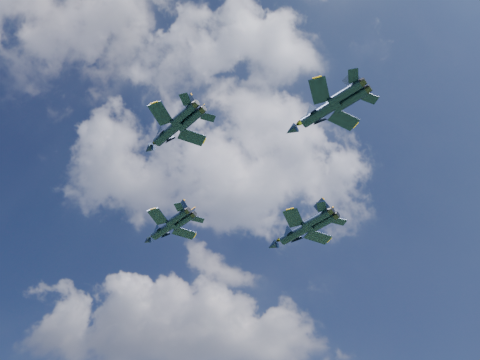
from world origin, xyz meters
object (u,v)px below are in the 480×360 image
Objects in this scene: jet_lead at (163,230)px; jet_slot at (318,114)px; jet_right at (295,233)px; jet_left at (167,133)px.

jet_slot is at bearing -91.32° from jet_lead.
jet_right reaches higher than jet_lead.
jet_left is 0.79× the size of jet_right.
jet_lead is 25.69m from jet_right.
jet_lead is at bearing 136.09° from jet_right.
jet_lead is 24.98m from jet_left.
jet_left is 23.83m from jet_slot.
jet_lead is at bearing 52.38° from jet_left.
jet_slot is (27.61, -25.97, 1.69)m from jet_lead.
jet_left is (3.99, -24.64, -1.09)m from jet_lead.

